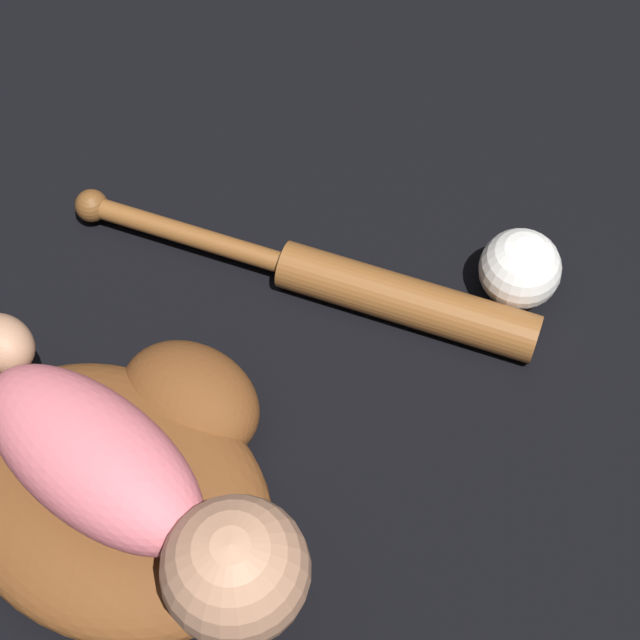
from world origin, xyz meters
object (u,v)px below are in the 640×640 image
baby_figure (134,490)px  baseball_bat (358,286)px  baseball_glove (124,480)px  baseball (520,269)px

baby_figure → baseball_bat: bearing=107.9°
baseball_glove → baby_figure: baby_figure is taller
baseball_glove → baby_figure: bearing=-7.3°
baseball_bat → baseball: bearing=56.6°
baseball_bat → baseball: baseball is taller
baby_figure → baseball: bearing=91.3°
baby_figure → baseball_bat: size_ratio=0.91×
baby_figure → baseball_glove: bearing=172.7°
baseball_glove → baseball_bat: (-0.04, 0.29, -0.02)m
baby_figure → baseball_bat: 0.32m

